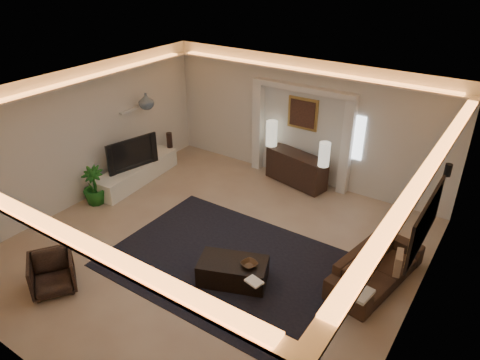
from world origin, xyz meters
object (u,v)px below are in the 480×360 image
Objects in this scene: armchair at (52,273)px; sofa at (376,267)px; console at (296,169)px; coffee_table at (233,272)px.

sofa is at bearing -20.04° from armchair.
sofa is 5.35m from armchair.
console reaches higher than sofa.
armchair reaches higher than sofa.
console is 5.72m from armchair.
coffee_table is 2.95m from armchair.
sofa is 1.75× the size of coffee_table.
armchair reaches higher than coffee_table.
coffee_table is (0.75, -3.70, -0.20)m from console.
sofa is 2.40m from coffee_table.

